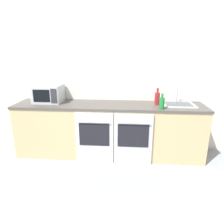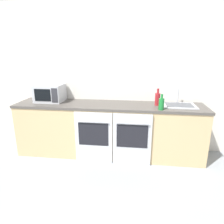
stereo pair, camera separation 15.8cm
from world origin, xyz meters
name	(u,v)px [view 1 (the left image)]	position (x,y,z in m)	size (l,w,h in m)	color
wall_back	(111,78)	(0.00, 2.41, 1.30)	(10.00, 0.06, 2.60)	silver
counter_back	(109,129)	(0.00, 2.07, 0.46)	(3.18, 0.65, 0.91)	tan
oven_left	(94,138)	(-0.20, 1.74, 0.44)	(0.60, 0.06, 0.85)	silver
oven_right	(133,139)	(0.41, 1.74, 0.44)	(0.60, 0.06, 0.85)	#B7BABF
microwave	(48,93)	(-1.06, 2.15, 1.06)	(0.47, 0.41, 0.30)	#B7BABF
bottle_green	(162,103)	(0.83, 1.83, 1.01)	(0.08, 0.08, 0.24)	#19722D
bottle_red	(157,98)	(0.80, 2.10, 1.02)	(0.08, 0.08, 0.28)	maroon
sink	(178,104)	(1.15, 2.10, 0.92)	(0.52, 0.41, 0.25)	#B7BABF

